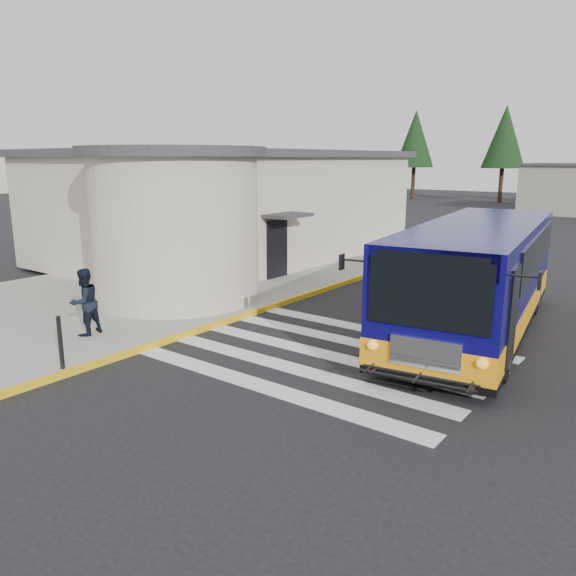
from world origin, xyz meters
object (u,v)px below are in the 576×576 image
Objects in this scene: transit_bus at (476,282)px; bollard at (60,343)px; pedestrian_a at (161,284)px; pedestrian_b at (84,302)px.

transit_bus is 10.36m from bollard.
bollard is at bearing -152.72° from pedestrian_a.
pedestrian_a is (-7.62, -4.29, -0.35)m from transit_bus.
transit_bus reaches higher than bollard.
transit_bus reaches higher than pedestrian_b.
transit_bus reaches higher than pedestrian_a.
transit_bus is 5.86× the size of pedestrian_a.
pedestrian_a is 4.44m from bollard.
pedestrian_a is 1.06× the size of pedestrian_b.
pedestrian_a is 2.40m from pedestrian_b.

